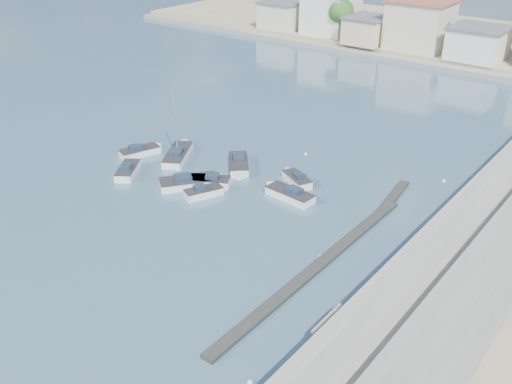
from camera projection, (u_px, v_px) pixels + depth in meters
ground at (403, 135)px, 69.71m from camera, size 400.00×400.00×0.00m
seawall_walkway at (478, 296)px, 40.39m from camera, size 5.00×90.00×1.80m
breakwater at (335, 251)px, 46.87m from camera, size 2.00×31.02×0.35m
far_shore_quay at (488, 75)px, 91.07m from camera, size 160.00×2.50×0.80m
motorboat_a at (128, 170)px, 60.00m from camera, size 3.86×4.56×1.48m
motorboat_b at (205, 192)px, 55.53m from camera, size 2.88×4.13×1.48m
motorboat_c at (288, 194)px, 55.20m from camera, size 5.54×2.27×1.48m
motorboat_d at (206, 182)px, 57.59m from camera, size 4.70×3.68×1.48m
motorboat_e at (142, 151)px, 64.29m from camera, size 3.05×4.99×1.48m
motorboat_f at (296, 179)px, 58.11m from camera, size 4.20×3.11×1.48m
motorboat_g at (239, 165)px, 61.00m from camera, size 4.85×5.10×1.48m
motorboat_h at (192, 182)px, 57.45m from camera, size 5.25×6.01×1.48m
sailboat at (178, 154)px, 63.64m from camera, size 5.01×6.43×9.00m
mooring_buoys at (337, 251)px, 47.07m from camera, size 19.37×36.23×0.37m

